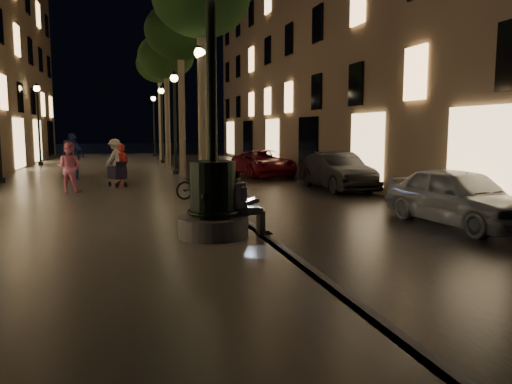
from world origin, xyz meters
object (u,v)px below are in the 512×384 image
object	(u,v)px
tree_far	(159,65)
lamp_curb_d	(154,117)
pedestrian_white	(115,158)
bicycle	(201,184)
lamp_curb_b	(175,109)
pedestrian_red	(123,165)
seated_man_laptop	(243,201)
pedestrian_dark	(68,158)
lamp_curb_a	(201,100)
pedestrian_blue	(73,156)
tree_third	(166,57)
lamp_left_c	(38,113)
fountain_lamppost	(213,186)
car_third	(263,163)
car_second	(337,171)
lamp_curb_c	(162,114)
stroller	(117,173)
pedestrian_pink	(69,167)
car_front	(459,196)
tree_second	(180,33)

from	to	relation	value
tree_far	lamp_curb_d	bearing A→B (deg)	90.76
pedestrian_white	bicycle	world-z (taller)	pedestrian_white
lamp_curb_b	pedestrian_red	world-z (taller)	lamp_curb_b
pedestrian_white	seated_man_laptop	bearing A→B (deg)	50.43
pedestrian_dark	lamp_curb_a	bearing A→B (deg)	-128.51
pedestrian_blue	lamp_curb_a	bearing A→B (deg)	-18.92
tree_third	lamp_left_c	distance (m)	8.65
fountain_lamppost	seated_man_laptop	distance (m)	0.69
car_third	bicycle	world-z (taller)	car_third
lamp_curb_a	car_third	distance (m)	9.50
car_second	car_third	xyz separation A→B (m)	(-1.20, 6.16, -0.07)
lamp_curb_d	car_third	bearing A→B (deg)	-74.90
lamp_curb_c	car_third	xyz separation A→B (m)	(4.30, -7.94, -2.59)
fountain_lamppost	tree_third	size ratio (longest dim) A/B	0.72
lamp_left_c	pedestrian_white	xyz separation A→B (m)	(4.36, -8.26, -2.20)
tree_third	lamp_left_c	world-z (taller)	tree_third
seated_man_laptop	pedestrian_white	size ratio (longest dim) A/B	0.76
lamp_curb_a	pedestrian_red	world-z (taller)	lamp_curb_a
lamp_curb_a	stroller	xyz separation A→B (m)	(-2.61, 3.26, -2.51)
fountain_lamppost	lamp_left_c	size ratio (longest dim) A/B	1.08
lamp_curb_b	pedestrian_white	distance (m)	3.52
pedestrian_pink	pedestrian_white	bearing A→B (deg)	-84.39
lamp_curb_c	car_second	distance (m)	15.34
pedestrian_pink	pedestrian_blue	size ratio (longest dim) A/B	0.86
tree_far	car_front	xyz separation A→B (m)	(5.33, -23.41, -5.72)
tree_second	lamp_left_c	distance (m)	12.71
pedestrian_pink	lamp_curb_a	bearing A→B (deg)	172.97
lamp_curb_a	car_second	distance (m)	6.34
seated_man_laptop	stroller	size ratio (longest dim) A/B	1.22
tree_third	car_second	size ratio (longest dim) A/B	1.65
lamp_curb_a	car_third	xyz separation A→B (m)	(4.30, 8.06, -2.59)
tree_third	car_second	bearing A→B (deg)	-61.43
stroller	pedestrian_red	world-z (taller)	pedestrian_red
tree_second	lamp_curb_b	distance (m)	3.69
pedestrian_white	bicycle	size ratio (longest dim) A/B	1.02
pedestrian_white	lamp_left_c	bearing A→B (deg)	-112.69
tree_far	pedestrian_pink	distance (m)	17.33
car_second	bicycle	world-z (taller)	car_second
stroller	pedestrian_white	xyz separation A→B (m)	(-0.13, 4.47, 0.31)
car_front	car_second	size ratio (longest dim) A/B	0.96
lamp_curb_c	bicycle	world-z (taller)	lamp_curb_c
tree_third	pedestrian_red	world-z (taller)	tree_third
car_front	pedestrian_blue	bearing A→B (deg)	123.53
seated_man_laptop	tree_far	size ratio (longest dim) A/B	0.17
tree_second	bicycle	xyz separation A→B (m)	(-0.20, -6.50, -5.70)
lamp_curb_c	car_second	size ratio (longest dim) A/B	1.10
car_third	pedestrian_pink	world-z (taller)	pedestrian_pink
lamp_left_c	lamp_curb_b	bearing A→B (deg)	-48.41
car_second	pedestrian_dark	size ratio (longest dim) A/B	2.67
tree_second	pedestrian_white	distance (m)	6.25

